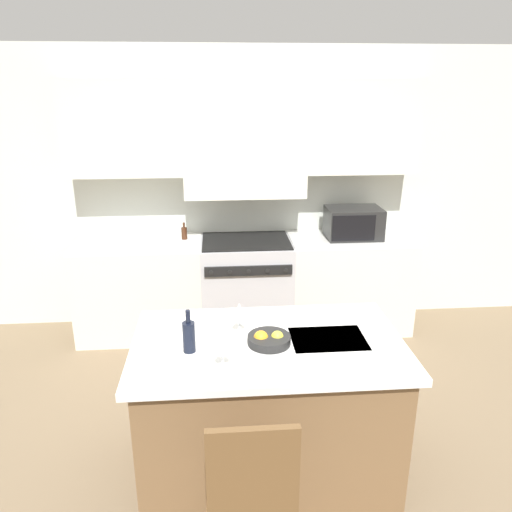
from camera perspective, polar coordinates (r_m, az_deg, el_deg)
name	(u,v)px	position (r m, az deg, el deg)	size (l,w,h in m)	color
ground_plane	(266,470)	(3.48, 1.13, -23.31)	(10.00, 10.00, 0.00)	#7A664C
back_cabinetry	(244,168)	(4.85, -1.40, 10.00)	(10.00, 0.46, 2.70)	silver
back_counter	(246,286)	(4.91, -1.13, -3.42)	(3.23, 0.62, 0.94)	silver
range_stove	(246,286)	(4.89, -1.11, -3.50)	(0.86, 0.70, 0.95)	#B7B7BC
microwave	(353,223)	(4.87, 11.07, 3.74)	(0.52, 0.38, 0.29)	black
kitchen_island	(268,406)	(3.21, 1.34, -16.81)	(1.59, 0.95, 0.92)	brown
island_chair	(251,498)	(2.54, -0.52, -25.94)	(0.42, 0.40, 1.01)	brown
wine_bottle	(189,336)	(2.85, -7.68, -9.04)	(0.07, 0.07, 0.25)	black
wine_glass_near	(222,345)	(2.67, -3.88, -10.07)	(0.08, 0.08, 0.20)	white
wine_glass_far	(239,312)	(3.01, -1.93, -6.46)	(0.08, 0.08, 0.20)	white
fruit_bowl	(269,339)	(2.93, 1.45, -9.44)	(0.25, 0.25, 0.09)	black
oil_bottle_on_counter	(184,233)	(4.80, -8.21, 2.64)	(0.05, 0.05, 0.16)	#422314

